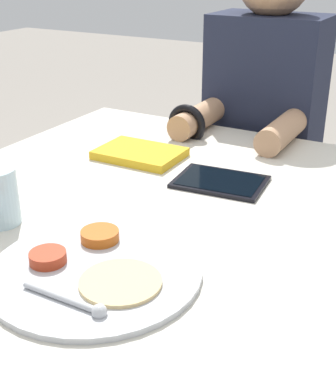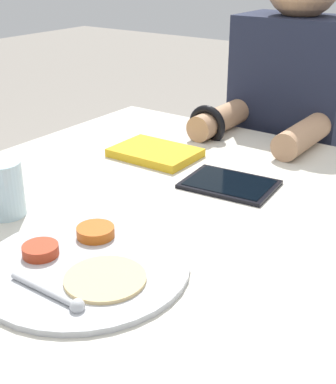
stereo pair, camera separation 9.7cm
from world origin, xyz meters
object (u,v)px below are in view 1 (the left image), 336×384
thali_tray (95,269)px  tablet_device (220,182)px  person_diner (260,158)px  red_notebook (140,154)px

thali_tray → tablet_device: size_ratio=1.65×
tablet_device → person_diner: person_diner is taller
red_notebook → person_diner: size_ratio=0.17×
person_diner → red_notebook: bearing=-107.8°
red_notebook → person_diner: bearing=72.2°
red_notebook → tablet_device: size_ratio=1.00×
thali_tray → person_diner: size_ratio=0.28×
tablet_device → person_diner: (-0.09, 0.51, -0.13)m
thali_tray → tablet_device: (0.03, 0.42, -0.00)m
thali_tray → person_diner: person_diner is taller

